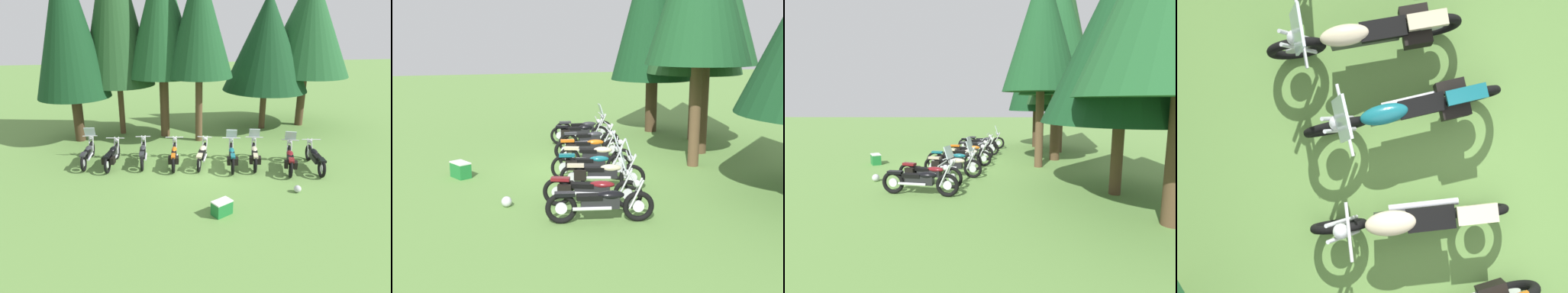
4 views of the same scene
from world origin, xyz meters
TOP-DOWN VIEW (x-y plane):
  - ground_plane at (0.00, 0.00)m, footprint 80.00×80.00m
  - motorcycle_0 at (-4.53, 1.01)m, footprint 0.62×2.30m
  - motorcycle_1 at (-3.53, 0.54)m, footprint 0.87×2.17m
  - motorcycle_2 at (-2.29, 0.63)m, footprint 0.62×2.18m
  - motorcycle_3 at (-1.04, 0.21)m, footprint 0.76×2.24m
  - motorcycle_4 at (0.12, 0.17)m, footprint 0.91×2.18m
  - motorcycle_5 at (1.24, -0.31)m, footprint 0.86×2.26m
  - motorcycle_6 at (2.19, -0.28)m, footprint 0.94×2.20m
  - motorcycle_7 at (3.45, -0.91)m, footprint 1.09×2.26m
  - motorcycle_8 at (4.48, -0.96)m, footprint 0.78×2.36m
  - picnic_cooler at (-0.00, -3.83)m, footprint 0.71×0.61m
  - dropped_helmet at (2.90, -2.83)m, footprint 0.25×0.25m

SIDE VIEW (x-z plane):
  - ground_plane at x=0.00m, z-range 0.00..0.00m
  - dropped_helmet at x=2.90m, z-range 0.00..0.25m
  - picnic_cooler at x=0.00m, z-range 0.00..0.46m
  - motorcycle_3 at x=-1.04m, z-range -0.07..0.93m
  - motorcycle_2 at x=-2.29m, z-range -0.06..0.94m
  - motorcycle_4 at x=0.12m, z-range -0.05..0.94m
  - motorcycle_8 at x=4.48m, z-range -0.05..0.95m
  - motorcycle_7 at x=3.45m, z-range -0.23..1.13m
  - motorcycle_0 at x=-4.53m, z-range -0.22..1.13m
  - motorcycle_6 at x=2.19m, z-range -0.22..1.13m
  - motorcycle_1 at x=-3.53m, z-range -0.04..0.96m
  - motorcycle_5 at x=1.24m, z-range -0.22..1.17m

